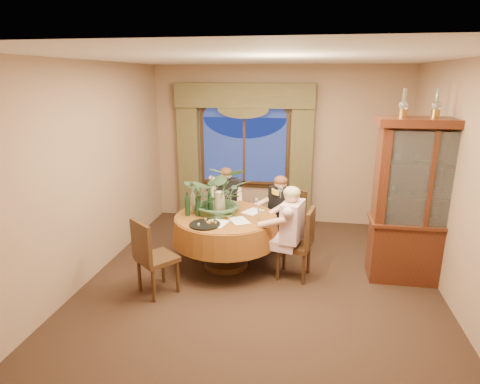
% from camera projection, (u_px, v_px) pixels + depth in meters
% --- Properties ---
extents(floor, '(5.00, 5.00, 0.00)m').
position_uv_depth(floor, '(260.00, 284.00, 5.22)').
color(floor, black).
rests_on(floor, ground).
extents(wall_back, '(4.50, 0.00, 4.50)m').
position_uv_depth(wall_back, '(278.00, 146.00, 7.20)').
color(wall_back, '#8A6A52').
rests_on(wall_back, ground).
extents(wall_right, '(0.00, 5.00, 5.00)m').
position_uv_depth(wall_right, '(462.00, 188.00, 4.47)').
color(wall_right, '#8A6A52').
rests_on(wall_right, ground).
extents(ceiling, '(5.00, 5.00, 0.00)m').
position_uv_depth(ceiling, '(264.00, 58.00, 4.44)').
color(ceiling, white).
rests_on(ceiling, wall_back).
extents(window, '(1.62, 0.10, 1.32)m').
position_uv_depth(window, '(244.00, 151.00, 7.25)').
color(window, navy).
rests_on(window, wall_back).
extents(arched_transom, '(1.60, 0.06, 0.44)m').
position_uv_depth(arched_transom, '(244.00, 107.00, 7.04)').
color(arched_transom, navy).
rests_on(arched_transom, wall_back).
extents(drapery_left, '(0.38, 0.14, 2.32)m').
position_uv_depth(drapery_left, '(189.00, 156.00, 7.40)').
color(drapery_left, '#473F20').
rests_on(drapery_left, floor).
extents(drapery_right, '(0.38, 0.14, 2.32)m').
position_uv_depth(drapery_right, '(301.00, 160.00, 7.08)').
color(drapery_right, '#473F20').
rests_on(drapery_right, floor).
extents(swag_valance, '(2.45, 0.16, 0.42)m').
position_uv_depth(swag_valance, '(244.00, 96.00, 6.91)').
color(swag_valance, '#473F20').
rests_on(swag_valance, wall_back).
extents(dining_table, '(1.54, 1.54, 0.75)m').
position_uv_depth(dining_table, '(226.00, 241.00, 5.63)').
color(dining_table, maroon).
rests_on(dining_table, floor).
extents(china_cabinet, '(1.32, 0.52, 2.13)m').
position_uv_depth(china_cabinet, '(423.00, 203.00, 5.05)').
color(china_cabinet, '#38170D').
rests_on(china_cabinet, floor).
extents(oil_lamp_left, '(0.11, 0.11, 0.34)m').
position_uv_depth(oil_lamp_left, '(404.00, 103.00, 4.77)').
color(oil_lamp_left, '#A5722D').
rests_on(oil_lamp_left, china_cabinet).
extents(oil_lamp_center, '(0.11, 0.11, 0.34)m').
position_uv_depth(oil_lamp_center, '(437.00, 103.00, 4.71)').
color(oil_lamp_center, '#A5722D').
rests_on(oil_lamp_center, china_cabinet).
extents(oil_lamp_right, '(0.11, 0.11, 0.34)m').
position_uv_depth(oil_lamp_right, '(470.00, 104.00, 4.65)').
color(oil_lamp_right, '#A5722D').
rests_on(oil_lamp_right, china_cabinet).
extents(chair_right, '(0.49, 0.49, 0.96)m').
position_uv_depth(chair_right, '(294.00, 243.00, 5.28)').
color(chair_right, black).
rests_on(chair_right, floor).
extents(chair_back_right, '(0.59, 0.59, 0.96)m').
position_uv_depth(chair_back_right, '(286.00, 221.00, 6.10)').
color(chair_back_right, black).
rests_on(chair_back_right, floor).
extents(chair_back, '(0.50, 0.50, 0.96)m').
position_uv_depth(chair_back, '(225.00, 211.00, 6.53)').
color(chair_back, black).
rests_on(chair_back, floor).
extents(chair_front_left, '(0.59, 0.59, 0.96)m').
position_uv_depth(chair_front_left, '(157.00, 256.00, 4.91)').
color(chair_front_left, black).
rests_on(chair_front_left, floor).
extents(person_pink, '(0.52, 0.54, 1.27)m').
position_uv_depth(person_pink, '(292.00, 234.00, 5.20)').
color(person_pink, '#CFA7AE').
rests_on(person_pink, floor).
extents(person_back, '(0.50, 0.47, 1.21)m').
position_uv_depth(person_back, '(226.00, 203.00, 6.53)').
color(person_back, black).
rests_on(person_back, floor).
extents(person_scarf, '(0.58, 0.59, 1.21)m').
position_uv_depth(person_scarf, '(281.00, 214.00, 6.02)').
color(person_scarf, black).
rests_on(person_scarf, floor).
extents(stoneware_vase, '(0.17, 0.17, 0.31)m').
position_uv_depth(stoneware_vase, '(220.00, 202.00, 5.59)').
color(stoneware_vase, '#96805D').
rests_on(stoneware_vase, dining_table).
extents(centerpiece_plant, '(0.93, 1.03, 0.81)m').
position_uv_depth(centerpiece_plant, '(220.00, 171.00, 5.50)').
color(centerpiece_plant, '#385535').
rests_on(centerpiece_plant, dining_table).
extents(olive_bowl, '(0.15, 0.15, 0.05)m').
position_uv_depth(olive_bowl, '(226.00, 216.00, 5.46)').
color(olive_bowl, '#4F5F2E').
rests_on(olive_bowl, dining_table).
extents(cheese_platter, '(0.40, 0.40, 0.02)m').
position_uv_depth(cheese_platter, '(205.00, 225.00, 5.16)').
color(cheese_platter, black).
rests_on(cheese_platter, dining_table).
extents(wine_bottle_0, '(0.07, 0.07, 0.33)m').
position_uv_depth(wine_bottle_0, '(193.00, 201.00, 5.63)').
color(wine_bottle_0, tan).
rests_on(wine_bottle_0, dining_table).
extents(wine_bottle_1, '(0.07, 0.07, 0.33)m').
position_uv_depth(wine_bottle_1, '(212.00, 202.00, 5.59)').
color(wine_bottle_1, tan).
rests_on(wine_bottle_1, dining_table).
extents(wine_bottle_2, '(0.07, 0.07, 0.33)m').
position_uv_depth(wine_bottle_2, '(198.00, 204.00, 5.48)').
color(wine_bottle_2, black).
rests_on(wine_bottle_2, dining_table).
extents(wine_bottle_3, '(0.07, 0.07, 0.33)m').
position_uv_depth(wine_bottle_3, '(187.00, 204.00, 5.49)').
color(wine_bottle_3, black).
rests_on(wine_bottle_3, dining_table).
extents(wine_bottle_4, '(0.07, 0.07, 0.33)m').
position_uv_depth(wine_bottle_4, '(210.00, 199.00, 5.73)').
color(wine_bottle_4, black).
rests_on(wine_bottle_4, dining_table).
extents(wine_bottle_5, '(0.07, 0.07, 0.33)m').
position_uv_depth(wine_bottle_5, '(211.00, 204.00, 5.49)').
color(wine_bottle_5, black).
rests_on(wine_bottle_5, dining_table).
extents(tasting_paper_0, '(0.33, 0.36, 0.00)m').
position_uv_depth(tasting_paper_0, '(239.00, 221.00, 5.33)').
color(tasting_paper_0, white).
rests_on(tasting_paper_0, dining_table).
extents(tasting_paper_1, '(0.33, 0.36, 0.00)m').
position_uv_depth(tasting_paper_1, '(253.00, 211.00, 5.69)').
color(tasting_paper_1, white).
rests_on(tasting_paper_1, dining_table).
extents(tasting_paper_2, '(0.27, 0.34, 0.00)m').
position_uv_depth(tasting_paper_2, '(218.00, 223.00, 5.23)').
color(tasting_paper_2, white).
rests_on(tasting_paper_2, dining_table).
extents(wine_glass_person_pink, '(0.07, 0.07, 0.18)m').
position_uv_depth(wine_glass_person_pink, '(260.00, 214.00, 5.31)').
color(wine_glass_person_pink, silver).
rests_on(wine_glass_person_pink, dining_table).
extents(wine_glass_person_back, '(0.07, 0.07, 0.18)m').
position_uv_depth(wine_glass_person_back, '(226.00, 199.00, 5.98)').
color(wine_glass_person_back, silver).
rests_on(wine_glass_person_back, dining_table).
extents(wine_glass_person_scarf, '(0.07, 0.07, 0.18)m').
position_uv_depth(wine_glass_person_scarf, '(256.00, 204.00, 5.75)').
color(wine_glass_person_scarf, silver).
rests_on(wine_glass_person_scarf, dining_table).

